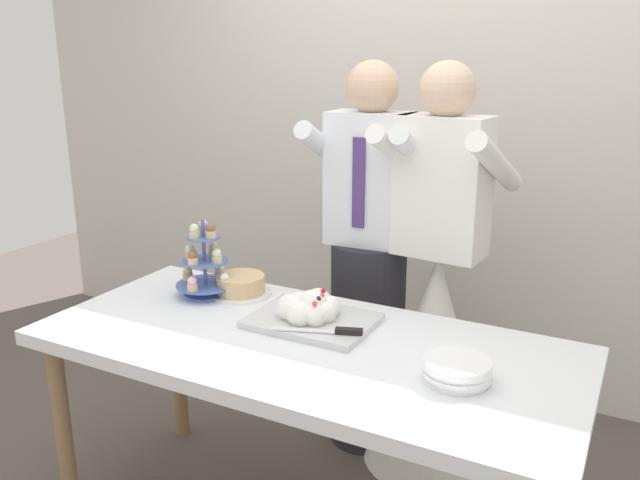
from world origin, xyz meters
TOP-DOWN VIEW (x-y plane):
  - rear_wall at (0.00, 1.44)m, footprint 5.20×0.10m
  - dessert_table at (0.00, 0.00)m, footprint 1.80×0.80m
  - cupcake_stand at (-0.53, 0.18)m, footprint 0.23×0.23m
  - main_cake_tray at (-0.04, 0.12)m, footprint 0.43×0.32m
  - plate_stack at (0.53, -0.04)m, footprint 0.20×0.20m
  - round_cake at (-0.42, 0.25)m, footprint 0.24×0.24m
  - person_groom at (-0.07, 0.69)m, footprint 0.48×0.51m
  - person_bride at (0.24, 0.66)m, footprint 0.56×0.56m

SIDE VIEW (x-z plane):
  - person_bride at x=0.24m, z-range -0.25..1.41m
  - dessert_table at x=0.00m, z-range 0.31..1.09m
  - person_groom at x=-0.07m, z-range -0.08..1.58m
  - plate_stack at x=0.53m, z-range 0.77..0.84m
  - round_cake at x=-0.42m, z-range 0.77..0.85m
  - main_cake_tray at x=-0.04m, z-range 0.76..0.88m
  - cupcake_stand at x=-0.53m, z-range 0.74..1.05m
  - rear_wall at x=0.00m, z-range 0.00..2.90m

